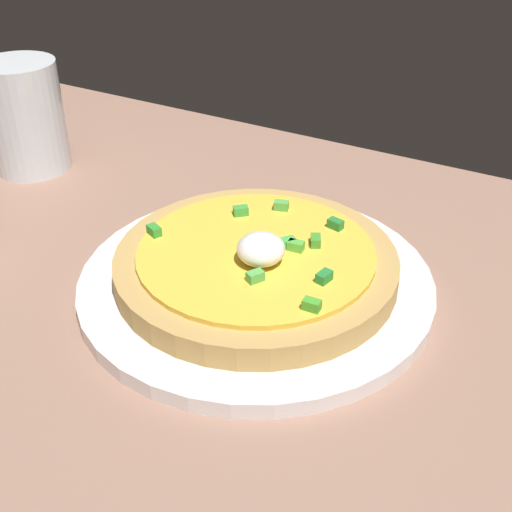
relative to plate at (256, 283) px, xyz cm
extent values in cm
cube|color=#946D5B|center=(1.31, 10.83, -1.70)|extent=(102.95, 84.47, 2.04)
cylinder|color=white|center=(0.00, 0.00, 0.00)|extent=(29.48, 29.48, 1.36)
cylinder|color=tan|center=(0.00, 0.00, 1.74)|extent=(23.29, 23.29, 2.13)
cylinder|color=yellow|center=(0.00, 0.00, 3.02)|extent=(19.50, 19.50, 0.43)
ellipsoid|color=white|center=(-1.18, 1.33, 4.46)|extent=(3.82, 3.82, 2.44)
cube|color=#258537|center=(-6.60, 1.29, 3.64)|extent=(1.04, 1.41, 0.80)
cube|color=#52B14A|center=(1.75, -7.02, 3.64)|extent=(1.47, 1.16, 0.80)
cube|color=green|center=(-1.99, -1.71, 3.64)|extent=(1.41, 1.50, 0.80)
cube|color=#51AF4B|center=(-2.03, 3.77, 3.64)|extent=(1.32, 1.51, 0.80)
cube|color=green|center=(3.99, -4.43, 3.64)|extent=(1.49, 1.45, 0.80)
cube|color=green|center=(-7.26, 4.91, 3.64)|extent=(1.32, 0.86, 0.80)
cube|color=green|center=(-3.88, -3.09, 3.64)|extent=(1.29, 1.50, 0.80)
cube|color=#298135|center=(-4.22, -6.37, 3.64)|extent=(1.42, 1.06, 0.80)
cube|color=#53B541|center=(-2.80, -1.60, 3.64)|extent=(1.35, 0.92, 0.80)
cube|color=green|center=(8.68, 2.00, 3.64)|extent=(1.50, 1.26, 0.80)
cylinder|color=silver|center=(33.47, -8.55, 5.32)|extent=(8.27, 8.27, 11.99)
cylinder|color=beige|center=(33.47, -8.55, 4.80)|extent=(7.28, 7.28, 10.17)
camera|label=1|loc=(-22.35, 40.33, 32.89)|focal=47.41mm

